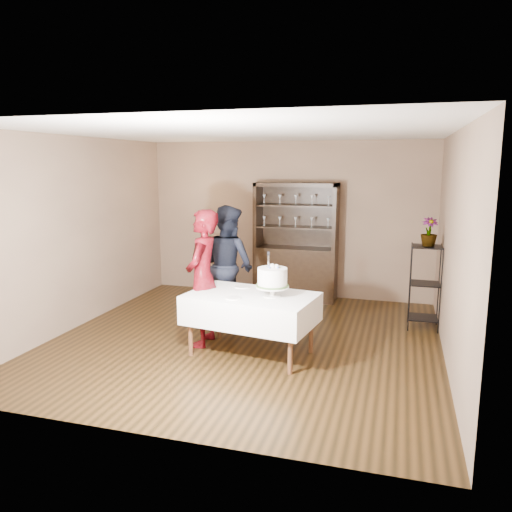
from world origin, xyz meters
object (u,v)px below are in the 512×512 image
(plant_etagere, at_px, (425,283))
(cake_table, at_px, (251,309))
(man, at_px, (228,265))
(potted_plant, at_px, (429,232))
(china_hutch, at_px, (296,261))
(cake, at_px, (272,279))
(woman, at_px, (203,278))

(plant_etagere, distance_m, cake_table, 2.64)
(man, relative_size, potted_plant, 4.37)
(china_hutch, height_order, cake, china_hutch)
(china_hutch, bearing_deg, potted_plant, -26.80)
(woman, height_order, cake, woman)
(man, xyz_separation_m, potted_plant, (2.75, 0.56, 0.52))
(potted_plant, bearing_deg, man, -168.60)
(china_hutch, xyz_separation_m, woman, (-0.68, -2.52, 0.21))
(china_hutch, distance_m, woman, 2.62)
(cake_table, relative_size, man, 0.94)
(cake_table, relative_size, cake, 3.01)
(china_hutch, xyz_separation_m, man, (-0.66, -1.61, 0.20))
(plant_etagere, xyz_separation_m, man, (-2.74, -0.56, 0.22))
(cake, bearing_deg, man, 130.56)
(man, bearing_deg, plant_etagere, -137.78)
(man, height_order, potted_plant, man)
(china_hutch, height_order, potted_plant, china_hutch)
(plant_etagere, height_order, cake_table, plant_etagere)
(plant_etagere, distance_m, man, 2.81)
(plant_etagere, height_order, woman, woman)
(cake_table, bearing_deg, cake, -3.75)
(china_hutch, relative_size, man, 1.15)
(cake_table, bearing_deg, plant_etagere, 38.64)
(china_hutch, height_order, woman, china_hutch)
(cake, bearing_deg, china_hutch, 95.98)
(china_hutch, relative_size, cake_table, 1.22)
(china_hutch, bearing_deg, plant_etagere, -26.83)
(woman, bearing_deg, potted_plant, 114.76)
(man, bearing_deg, china_hutch, -81.65)
(china_hutch, relative_size, cake, 3.67)
(plant_etagere, relative_size, potted_plant, 3.02)
(potted_plant, bearing_deg, china_hutch, 153.20)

